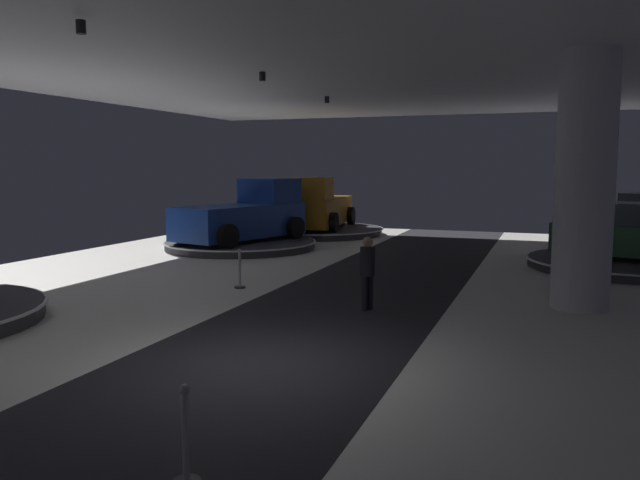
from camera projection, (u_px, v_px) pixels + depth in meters
ground at (255, 367)px, 9.84m from camera, size 24.00×44.00×0.06m
column_right at (585, 182)px, 13.53m from camera, size 1.23×1.23×5.50m
display_platform_deep_left at (318, 231)px, 28.78m from camera, size 5.95×5.95×0.31m
pickup_truck_deep_left at (316, 207)px, 28.35m from camera, size 3.08×5.49×2.30m
display_platform_far_right at (627, 263)px, 19.13m from camera, size 5.88×5.88×0.28m
display_car_far_right at (628, 234)px, 19.04m from camera, size 4.55×3.19×1.71m
display_platform_far_left at (240, 244)px, 23.78m from camera, size 5.68×5.68×0.30m
pickup_truck_far_left at (246, 215)px, 23.91m from camera, size 3.78×5.67×2.30m
visitor_walking_near at (367, 269)px, 13.52m from camera, size 0.32×0.32×1.59m
stanchion_a at (240, 274)px, 16.05m from camera, size 0.28×0.28×1.01m
stanchion_c at (186, 448)px, 6.12m from camera, size 0.28×0.28×1.01m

